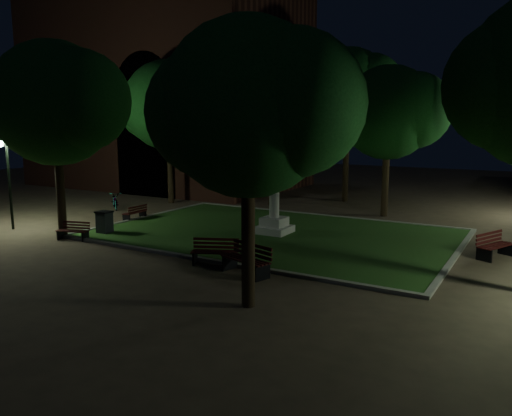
{
  "coord_description": "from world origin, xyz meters",
  "views": [
    {
      "loc": [
        10.19,
        -17.1,
        4.89
      ],
      "look_at": [
        -0.35,
        1.0,
        1.31
      ],
      "focal_mm": 35.0,
      "sensor_mm": 36.0,
      "label": 1
    }
  ],
  "objects": [
    {
      "name": "lawn_kerb",
      "position": [
        0.0,
        2.0,
        0.06
      ],
      "size": [
        15.4,
        10.4,
        0.12
      ],
      "color": "slate",
      "rests_on": "ground"
    },
    {
      "name": "tree_north_wl",
      "position": [
        -3.9,
        9.06,
        5.44
      ],
      "size": [
        4.66,
        3.8,
        7.36
      ],
      "color": "black",
      "rests_on": "ground"
    },
    {
      "name": "lawn",
      "position": [
        0.0,
        2.0,
        0.04
      ],
      "size": [
        15.0,
        10.0,
        0.08
      ],
      "primitive_type": "cube",
      "color": "#254D19",
      "rests_on": "ground"
    },
    {
      "name": "ground",
      "position": [
        0.0,
        0.0,
        0.0
      ],
      "size": [
        80.0,
        80.0,
        0.0
      ],
      "primitive_type": "plane",
      "color": "#49392B"
    },
    {
      "name": "tree_far_north",
      "position": [
        -0.52,
        12.65,
        6.85
      ],
      "size": [
        6.31,
        5.15,
        9.43
      ],
      "color": "black",
      "rests_on": "ground"
    },
    {
      "name": "building_main",
      "position": [
        -15.86,
        13.79,
        7.38
      ],
      "size": [
        20.0,
        12.0,
        15.0
      ],
      "color": "#442118",
      "rests_on": "ground"
    },
    {
      "name": "lamppost_nw",
      "position": [
        -11.1,
        10.59,
        2.99
      ],
      "size": [
        1.18,
        0.28,
        4.24
      ],
      "color": "black",
      "rests_on": "ground"
    },
    {
      "name": "bench_left_side",
      "position": [
        -7.7,
        1.4,
        0.35
      ],
      "size": [
        0.5,
        1.37,
        0.75
      ],
      "rotation": [
        0.0,
        0.0,
        -1.56
      ],
      "color": "black",
      "rests_on": "ground"
    },
    {
      "name": "trash_bin",
      "position": [
        -6.54,
        -1.73,
        0.53
      ],
      "size": [
        0.66,
        0.66,
        1.04
      ],
      "color": "black",
      "rests_on": "ground"
    },
    {
      "name": "tree_se",
      "position": [
        3.64,
        -6.1,
        5.25
      ],
      "size": [
        5.61,
        4.58,
        7.55
      ],
      "color": "black",
      "rests_on": "ground"
    },
    {
      "name": "tree_west",
      "position": [
        -7.56,
        -3.06,
        5.69
      ],
      "size": [
        6.35,
        5.19,
        8.28
      ],
      "color": "black",
      "rests_on": "ground"
    },
    {
      "name": "bench_near_right",
      "position": [
        2.03,
        -3.65,
        0.47
      ],
      "size": [
        1.93,
        1.14,
        1.0
      ],
      "rotation": [
        0.0,
        0.0,
        -0.29
      ],
      "color": "black",
      "rests_on": "ground"
    },
    {
      "name": "monument",
      "position": [
        0.0,
        2.0,
        0.96
      ],
      "size": [
        1.4,
        1.4,
        3.2
      ],
      "color": "#AFAA9F",
      "rests_on": "lawn"
    },
    {
      "name": "bench_right_side",
      "position": [
        8.79,
        2.64,
        0.44
      ],
      "size": [
        1.23,
        1.78,
        0.93
      ],
      "rotation": [
        0.0,
        0.0,
        1.15
      ],
      "color": "black",
      "rests_on": "ground"
    },
    {
      "name": "bench_near_left",
      "position": [
        0.44,
        -3.2,
        0.42
      ],
      "size": [
        1.71,
        1.18,
        0.89
      ],
      "rotation": [
        0.0,
        0.0,
        0.42
      ],
      "color": "black",
      "rests_on": "ground"
    },
    {
      "name": "bicycle",
      "position": [
        -11.06,
        3.28,
        0.49
      ],
      "size": [
        1.88,
        1.69,
        0.99
      ],
      "primitive_type": "imported",
      "rotation": [
        0.0,
        0.0,
        0.89
      ],
      "color": "black",
      "rests_on": "ground"
    },
    {
      "name": "tree_north_er",
      "position": [
        3.05,
        8.89,
        5.41
      ],
      "size": [
        5.95,
        4.86,
        7.84
      ],
      "color": "black",
      "rests_on": "ground"
    },
    {
      "name": "bench_west_near",
      "position": [
        -6.91,
        -3.13,
        0.36
      ],
      "size": [
        1.45,
        0.83,
        0.76
      ],
      "rotation": [
        0.0,
        0.0,
        0.27
      ],
      "color": "black",
      "rests_on": "ground"
    },
    {
      "name": "tree_nw",
      "position": [
        -9.58,
        6.6,
        5.93
      ],
      "size": [
        6.59,
        5.38,
        8.63
      ],
      "color": "black",
      "rests_on": "ground"
    },
    {
      "name": "lamppost_sw",
      "position": [
        -11.05,
        -3.14,
        2.89
      ],
      "size": [
        1.18,
        0.28,
        4.08
      ],
      "color": "black",
      "rests_on": "ground"
    }
  ]
}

